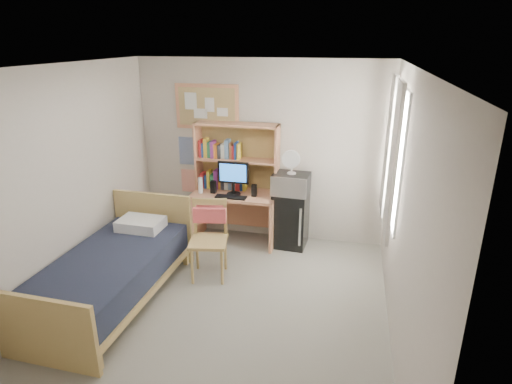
% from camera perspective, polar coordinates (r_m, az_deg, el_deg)
% --- Properties ---
extents(floor, '(3.60, 4.20, 0.02)m').
position_cam_1_polar(floor, '(4.89, -4.92, -15.95)').
color(floor, gray).
rests_on(floor, ground).
extents(ceiling, '(3.60, 4.20, 0.02)m').
position_cam_1_polar(ceiling, '(3.98, -6.07, 16.21)').
color(ceiling, white).
rests_on(ceiling, wall_back).
extents(wall_back, '(3.60, 0.04, 2.60)m').
position_cam_1_polar(wall_back, '(6.20, 0.59, 5.41)').
color(wall_back, beige).
rests_on(wall_back, floor).
extents(wall_front, '(3.60, 0.04, 2.60)m').
position_cam_1_polar(wall_front, '(2.60, -20.60, -18.08)').
color(wall_front, beige).
rests_on(wall_front, floor).
extents(wall_left, '(0.04, 4.20, 2.60)m').
position_cam_1_polar(wall_left, '(5.10, -25.05, 0.27)').
color(wall_left, beige).
rests_on(wall_left, floor).
extents(wall_right, '(0.04, 4.20, 2.60)m').
position_cam_1_polar(wall_right, '(4.10, 19.27, -3.46)').
color(wall_right, beige).
rests_on(wall_right, floor).
extents(window_unit, '(0.10, 1.40, 1.70)m').
position_cam_1_polar(window_unit, '(5.14, 17.85, 4.86)').
color(window_unit, white).
rests_on(window_unit, wall_right).
extents(curtain_left, '(0.04, 0.55, 1.70)m').
position_cam_1_polar(curtain_left, '(4.75, 17.82, 3.68)').
color(curtain_left, beige).
rests_on(curtain_left, wall_right).
extents(curtain_right, '(0.04, 0.55, 1.70)m').
position_cam_1_polar(curtain_right, '(5.52, 17.25, 5.93)').
color(curtain_right, beige).
rests_on(curtain_right, wall_right).
extents(bulletin_board, '(0.94, 0.03, 0.64)m').
position_cam_1_polar(bulletin_board, '(6.27, -6.55, 11.23)').
color(bulletin_board, tan).
rests_on(bulletin_board, wall_back).
extents(poster_wave, '(0.30, 0.01, 0.42)m').
position_cam_1_polar(poster_wave, '(6.51, -8.97, 5.43)').
color(poster_wave, navy).
rests_on(poster_wave, wall_back).
extents(poster_japan, '(0.28, 0.01, 0.36)m').
position_cam_1_polar(poster_japan, '(6.64, -8.76, 1.50)').
color(poster_japan, '#DF4427').
rests_on(poster_japan, wall_back).
extents(desk, '(1.21, 0.61, 0.75)m').
position_cam_1_polar(desk, '(6.27, -2.79, -3.37)').
color(desk, tan).
rests_on(desk, floor).
extents(desk_chair, '(0.57, 0.57, 0.99)m').
position_cam_1_polar(desk_chair, '(5.32, -6.36, -6.50)').
color(desk_chair, tan).
rests_on(desk_chair, floor).
extents(mini_fridge, '(0.50, 0.50, 0.80)m').
position_cam_1_polar(mini_fridge, '(6.16, 4.61, -3.61)').
color(mini_fridge, black).
rests_on(mini_fridge, floor).
extents(bed, '(1.10, 2.12, 0.57)m').
position_cam_1_polar(bed, '(5.18, -18.79, -10.92)').
color(bed, '#191E2E').
rests_on(bed, floor).
extents(hutch, '(1.20, 0.31, 0.98)m').
position_cam_1_polar(hutch, '(6.12, -2.54, 4.63)').
color(hutch, tan).
rests_on(hutch, desk).
extents(monitor, '(0.44, 0.04, 0.47)m').
position_cam_1_polar(monitor, '(6.00, -3.04, 1.76)').
color(monitor, black).
rests_on(monitor, desk).
extents(keyboard, '(0.44, 0.14, 0.02)m').
position_cam_1_polar(keyboard, '(5.95, -3.37, -0.69)').
color(keyboard, black).
rests_on(keyboard, desk).
extents(speaker_left, '(0.07, 0.07, 0.18)m').
position_cam_1_polar(speaker_left, '(6.13, -5.71, 0.66)').
color(speaker_left, black).
rests_on(speaker_left, desk).
extents(speaker_right, '(0.07, 0.07, 0.17)m').
position_cam_1_polar(speaker_right, '(5.98, -0.25, 0.21)').
color(speaker_right, black).
rests_on(speaker_right, desk).
extents(water_bottle, '(0.07, 0.07, 0.23)m').
position_cam_1_polar(water_bottle, '(6.15, -7.43, 0.89)').
color(water_bottle, white).
rests_on(water_bottle, desk).
extents(hoodie, '(0.43, 0.20, 0.20)m').
position_cam_1_polar(hoodie, '(5.39, -6.16, -2.97)').
color(hoodie, '#EC595A').
rests_on(hoodie, desk_chair).
extents(microwave, '(0.52, 0.41, 0.29)m').
position_cam_1_polar(microwave, '(5.95, 4.71, 1.12)').
color(microwave, silver).
rests_on(microwave, mini_fridge).
extents(desk_fan, '(0.26, 0.26, 0.31)m').
position_cam_1_polar(desk_fan, '(5.86, 4.80, 3.88)').
color(desk_fan, white).
rests_on(desk_fan, microwave).
extents(pillow, '(0.56, 0.40, 0.13)m').
position_cam_1_polar(pillow, '(5.59, -15.10, -4.13)').
color(pillow, white).
rests_on(pillow, bed).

